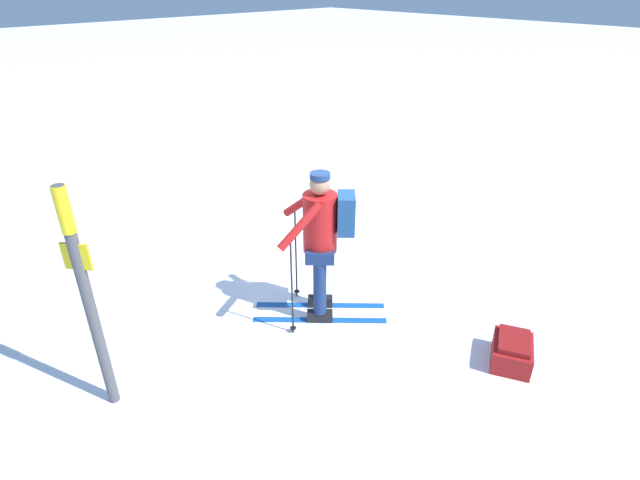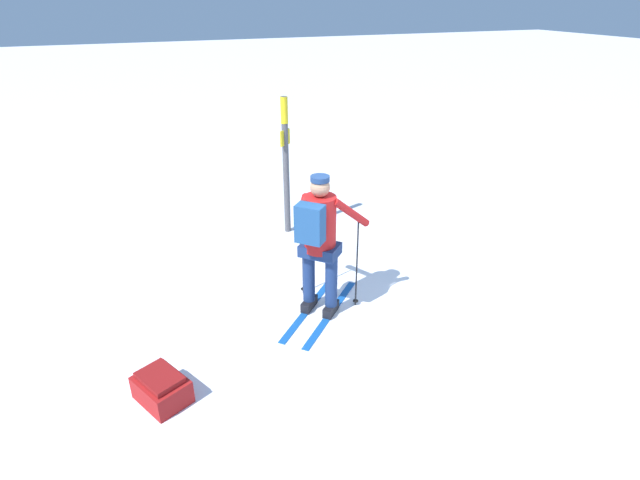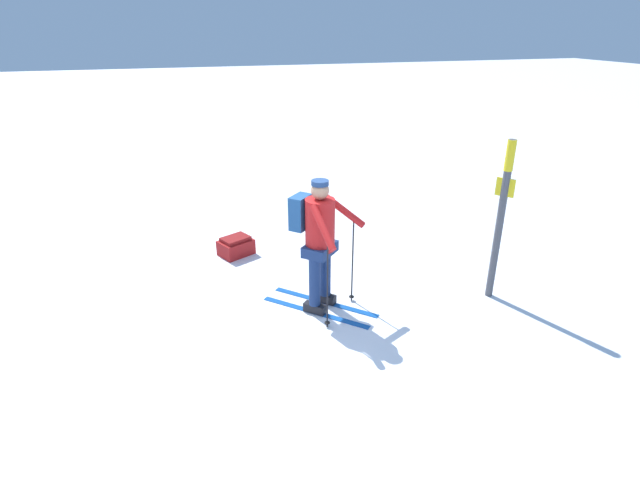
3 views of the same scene
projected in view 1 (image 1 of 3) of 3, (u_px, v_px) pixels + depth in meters
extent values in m
plane|color=white|center=(319.00, 279.00, 6.69)|extent=(80.00, 80.00, 0.00)
cube|color=#144C9E|center=(320.00, 320.00, 5.90)|extent=(1.17, 1.18, 0.01)
cube|color=black|center=(320.00, 316.00, 5.86)|extent=(0.29, 0.29, 0.12)
cylinder|color=navy|center=(320.00, 285.00, 5.66)|extent=(0.15, 0.15, 0.74)
cube|color=#144C9E|center=(320.00, 305.00, 6.16)|extent=(1.17, 1.18, 0.01)
cube|color=black|center=(320.00, 301.00, 6.13)|extent=(0.29, 0.29, 0.12)
cylinder|color=navy|center=(320.00, 271.00, 5.92)|extent=(0.15, 0.15, 0.74)
cube|color=navy|center=(320.00, 250.00, 5.61)|extent=(0.54, 0.54, 0.14)
cylinder|color=red|center=(320.00, 223.00, 5.45)|extent=(0.38, 0.38, 0.68)
sphere|color=tan|center=(320.00, 185.00, 5.24)|extent=(0.23, 0.23, 0.23)
cylinder|color=navy|center=(320.00, 176.00, 5.19)|extent=(0.22, 0.22, 0.06)
cube|color=navy|center=(346.00, 213.00, 5.39)|extent=(0.35, 0.35, 0.44)
cylinder|color=black|center=(292.00, 287.00, 5.42)|extent=(0.02, 0.02, 1.23)
cylinder|color=black|center=(293.00, 328.00, 5.68)|extent=(0.07, 0.07, 0.01)
cylinder|color=red|center=(300.00, 227.00, 5.13)|extent=(0.20, 0.54, 0.46)
cylinder|color=black|center=(296.00, 253.00, 6.07)|extent=(0.02, 0.02, 1.23)
cylinder|color=black|center=(297.00, 291.00, 6.33)|extent=(0.07, 0.07, 0.01)
cylinder|color=red|center=(303.00, 202.00, 5.67)|extent=(0.54, 0.21, 0.46)
cube|color=maroon|center=(512.00, 353.00, 5.21)|extent=(0.58, 0.64, 0.25)
cube|color=maroon|center=(514.00, 341.00, 5.14)|extent=(0.47, 0.53, 0.06)
cylinder|color=#4C4C51|center=(90.00, 306.00, 4.28)|extent=(0.10, 0.10, 2.22)
cylinder|color=yellow|center=(64.00, 209.00, 3.85)|extent=(0.11, 0.11, 0.40)
cube|color=yellow|center=(76.00, 257.00, 4.05)|extent=(0.20, 0.17, 0.24)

